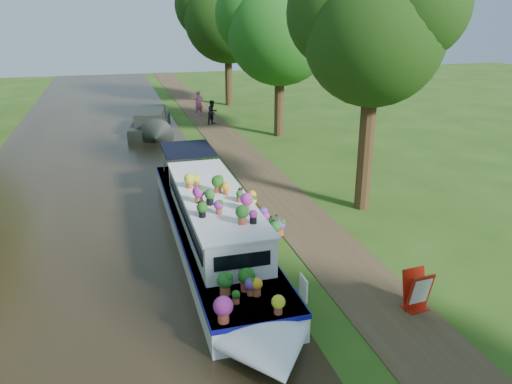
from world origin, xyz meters
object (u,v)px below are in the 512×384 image
object	(u,v)px
plant_boat	(214,225)
pedestrian_dark	(213,112)
second_boat	(151,123)
sandwich_board	(417,292)
pedestrian_pink	(199,104)

from	to	relation	value
plant_boat	pedestrian_dark	world-z (taller)	plant_boat
second_boat	sandwich_board	bearing A→B (deg)	-67.40
second_boat	plant_boat	bearing A→B (deg)	-77.74
sandwich_board	pedestrian_dark	bearing A→B (deg)	86.35
plant_boat	pedestrian_pink	distance (m)	21.35
plant_boat	second_boat	world-z (taller)	plant_boat
plant_boat	second_boat	xyz separation A→B (m)	(-0.50, 17.16, -0.30)
sandwich_board	pedestrian_pink	bearing A→B (deg)	87.01
second_boat	pedestrian_pink	distance (m)	5.41
plant_boat	pedestrian_dark	distance (m)	18.48
sandwich_board	pedestrian_dark	xyz separation A→B (m)	(-0.57, 22.73, 0.32)
sandwich_board	second_boat	bearing A→B (deg)	96.92
plant_boat	pedestrian_pink	world-z (taller)	plant_boat
plant_boat	sandwich_board	world-z (taller)	plant_boat
second_boat	pedestrian_dark	xyz separation A→B (m)	(4.06, 0.97, 0.26)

